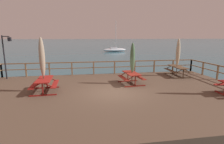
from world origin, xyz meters
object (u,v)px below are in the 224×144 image
at_px(patio_umbrella_short_mid, 133,58).
at_px(sailboat_distant, 115,50).
at_px(picnic_table_mid_centre, 45,82).
at_px(patio_umbrella_short_front, 178,52).
at_px(patio_umbrella_short_back, 42,57).
at_px(picnic_table_back_right, 178,69).
at_px(lamp_post_hooked, 6,51).
at_px(picnic_table_mid_right, 131,76).

bearing_deg(patio_umbrella_short_mid, sailboat_distant, 82.07).
height_order(picnic_table_mid_centre, patio_umbrella_short_front, patio_umbrella_short_front).
bearing_deg(patio_umbrella_short_front, picnic_table_mid_centre, -164.22).
bearing_deg(picnic_table_mid_centre, sailboat_distant, 73.66).
relative_size(picnic_table_mid_centre, patio_umbrella_short_back, 0.61).
height_order(picnic_table_back_right, patio_umbrella_short_front, patio_umbrella_short_front).
distance_m(patio_umbrella_short_back, patio_umbrella_short_front, 9.98).
xyz_separation_m(patio_umbrella_short_front, lamp_post_hooked, (-12.89, 0.99, 0.23)).
height_order(picnic_table_back_right, sailboat_distant, sailboat_distant).
distance_m(lamp_post_hooked, sailboat_distant, 33.29).
xyz_separation_m(picnic_table_mid_centre, patio_umbrella_short_mid, (5.38, 0.91, 1.17)).
bearing_deg(picnic_table_mid_centre, patio_umbrella_short_mid, 9.61).
distance_m(patio_umbrella_short_front, sailboat_distant, 31.48).
distance_m(picnic_table_mid_centre, picnic_table_mid_right, 5.40).
relative_size(patio_umbrella_short_mid, sailboat_distant, 0.35).
distance_m(picnic_table_mid_centre, sailboat_distant, 35.57).
distance_m(picnic_table_mid_centre, patio_umbrella_short_mid, 5.58).
distance_m(patio_umbrella_short_back, lamp_post_hooked, 4.88).
xyz_separation_m(lamp_post_hooked, sailboat_distant, (13.32, 30.43, -2.23)).
bearing_deg(picnic_table_mid_right, picnic_table_back_right, 22.65).
bearing_deg(picnic_table_mid_centre, picnic_table_back_right, 15.59).
height_order(patio_umbrella_short_back, patio_umbrella_short_front, patio_umbrella_short_back).
bearing_deg(lamp_post_hooked, picnic_table_back_right, -4.44).
xyz_separation_m(patio_umbrella_short_mid, lamp_post_hooked, (-8.69, 2.78, 0.38)).
bearing_deg(patio_umbrella_short_back, lamp_post_hooked, 131.96).
height_order(patio_umbrella_short_front, sailboat_distant, sailboat_distant).
xyz_separation_m(patio_umbrella_short_back, patio_umbrella_short_mid, (5.43, 0.84, -0.24)).
distance_m(picnic_table_back_right, patio_umbrella_short_front, 1.32).
distance_m(picnic_table_back_right, patio_umbrella_short_mid, 4.77).
relative_size(picnic_table_mid_centre, patio_umbrella_short_front, 0.63).
bearing_deg(picnic_table_mid_right, patio_umbrella_short_mid, 23.80).
bearing_deg(sailboat_distant, lamp_post_hooked, -113.63).
height_order(picnic_table_mid_centre, picnic_table_back_right, same).
bearing_deg(patio_umbrella_short_mid, picnic_table_mid_centre, -170.39).
bearing_deg(picnic_table_mid_centre, picnic_table_mid_right, 9.45).
relative_size(patio_umbrella_short_back, patio_umbrella_short_front, 1.05).
distance_m(picnic_table_mid_right, picnic_table_back_right, 4.69).
height_order(patio_umbrella_short_mid, patio_umbrella_short_front, patio_umbrella_short_front).
bearing_deg(patio_umbrella_short_mid, patio_umbrella_short_front, 23.16).
xyz_separation_m(picnic_table_mid_right, lamp_post_hooked, (-8.63, 2.81, 1.56)).
height_order(picnic_table_mid_right, patio_umbrella_short_back, patio_umbrella_short_back).
bearing_deg(picnic_table_back_right, picnic_table_mid_centre, -164.41).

